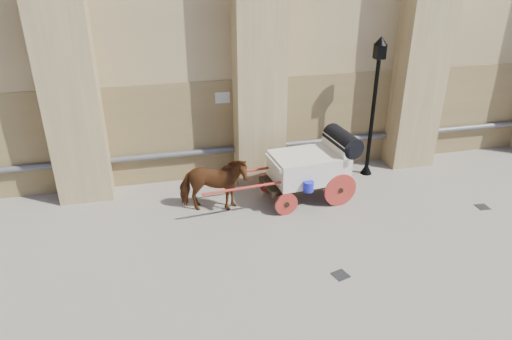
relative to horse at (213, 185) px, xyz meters
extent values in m
plane|color=gray|center=(2.64, -1.96, -0.77)|extent=(90.00, 90.00, 0.00)
cube|color=olive|center=(4.64, 2.19, 0.73)|extent=(44.00, 0.35, 3.00)
cylinder|color=#59595B|center=(4.64, 1.92, 0.13)|extent=(42.00, 0.18, 0.18)
cube|color=beige|center=(0.64, 2.01, 1.73)|extent=(0.42, 0.04, 0.32)
imported|color=brown|center=(0.00, 0.00, 0.00)|extent=(1.94, 1.15, 1.53)
cube|color=black|center=(2.53, 0.06, -0.20)|extent=(2.37, 1.24, 0.12)
cube|color=beige|center=(2.64, 0.07, 0.22)|extent=(2.08, 1.47, 0.73)
cube|color=beige|center=(3.41, 0.14, 0.64)|extent=(0.27, 1.31, 0.57)
cube|color=beige|center=(1.76, -0.01, 0.48)|extent=(0.47, 1.17, 0.10)
cylinder|color=black|center=(3.62, 0.16, 0.84)|extent=(0.70, 1.35, 0.58)
cylinder|color=#A72C22|center=(3.37, -0.51, -0.30)|extent=(0.94, 0.15, 0.94)
cylinder|color=#A72C22|center=(3.25, 0.77, -0.30)|extent=(0.94, 0.15, 0.94)
cylinder|color=#A72C22|center=(1.82, -0.65, -0.46)|extent=(0.63, 0.12, 0.62)
cylinder|color=#A72C22|center=(1.70, 0.63, -0.46)|extent=(0.63, 0.12, 0.62)
cylinder|color=#A72C22|center=(0.87, -0.56, 0.12)|extent=(2.49, 0.30, 0.07)
cylinder|color=#A72C22|center=(0.78, 0.37, 0.12)|extent=(2.49, 0.30, 0.07)
cylinder|color=#1C23C9|center=(2.39, -0.68, 0.01)|extent=(0.27, 0.27, 0.27)
cylinder|color=black|center=(4.98, 1.17, 1.00)|extent=(0.12, 0.12, 3.53)
cone|color=black|center=(4.98, 1.17, -0.59)|extent=(0.35, 0.35, 0.35)
cube|color=black|center=(4.98, 1.17, 3.01)|extent=(0.27, 0.27, 0.41)
cone|color=black|center=(4.98, 1.17, 3.30)|extent=(0.39, 0.39, 0.24)
cube|color=black|center=(2.23, -3.34, -0.76)|extent=(0.40, 0.40, 0.01)
cube|color=black|center=(7.13, -1.52, -0.76)|extent=(0.34, 0.34, 0.01)
camera|label=1|loc=(-1.35, -10.56, 5.49)|focal=32.00mm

